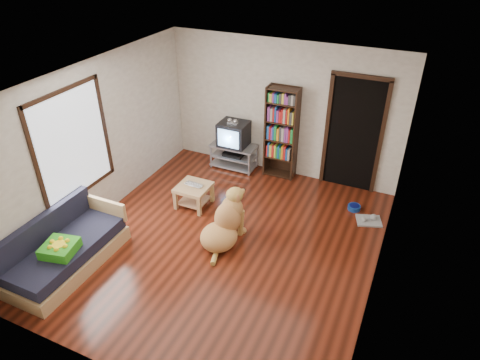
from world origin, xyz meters
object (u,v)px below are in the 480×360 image
at_px(laptop, 192,186).
at_px(crt_tv, 234,133).
at_px(dog, 225,224).
at_px(grey_rag, 369,221).
at_px(sofa, 66,251).
at_px(bookshelf, 282,128).
at_px(tv_stand, 234,155).
at_px(green_cushion, 60,248).
at_px(dog_bowl, 354,207).
at_px(coffee_table, 194,192).

bearing_deg(laptop, crt_tv, 92.07).
distance_m(crt_tv, dog, 2.42).
xyz_separation_m(grey_rag, sofa, (-3.83, -2.88, 0.25)).
distance_m(laptop, bookshelf, 2.03).
xyz_separation_m(grey_rag, crt_tv, (-2.86, 0.77, 0.73)).
bearing_deg(dog, tv_stand, 111.89).
distance_m(green_cushion, dog_bowl, 4.77).
distance_m(laptop, coffee_table, 0.14).
distance_m(grey_rag, dog, 2.47).
xyz_separation_m(laptop, coffee_table, (0.00, 0.03, -0.13)).
distance_m(green_cushion, bookshelf, 4.33).
height_order(crt_tv, sofa, crt_tv).
relative_size(tv_stand, coffee_table, 1.64).
relative_size(grey_rag, crt_tv, 0.69).
xyz_separation_m(laptop, tv_stand, (0.06, 1.56, -0.14)).
relative_size(grey_rag, bookshelf, 0.22).
xyz_separation_m(grey_rag, tv_stand, (-2.86, 0.75, 0.25)).
bearing_deg(tv_stand, bookshelf, 5.63).
relative_size(sofa, coffee_table, 3.27).
relative_size(bookshelf, coffee_table, 3.27).
xyz_separation_m(dog_bowl, crt_tv, (-2.56, 0.52, 0.70)).
distance_m(sofa, dog, 2.35).
bearing_deg(crt_tv, bookshelf, 4.32).
bearing_deg(laptop, grey_rag, 19.74).
bearing_deg(bookshelf, sofa, -117.32).
relative_size(coffee_table, dog, 0.50).
bearing_deg(dog_bowl, dog, -134.74).
relative_size(grey_rag, coffee_table, 0.73).
relative_size(dog_bowl, grey_rag, 0.55).
distance_m(grey_rag, sofa, 4.80).
bearing_deg(dog_bowl, sofa, -138.40).
distance_m(sofa, coffee_table, 2.29).
height_order(grey_rag, bookshelf, bookshelf).
height_order(grey_rag, sofa, sofa).
bearing_deg(dog_bowl, tv_stand, 168.99).
bearing_deg(grey_rag, green_cushion, -140.43).
bearing_deg(coffee_table, laptop, -90.00).
bearing_deg(grey_rag, coffee_table, -164.90).
xyz_separation_m(laptop, dog, (0.94, -0.63, -0.09)).
bearing_deg(dog, green_cushion, -136.85).
distance_m(tv_stand, sofa, 3.76).
bearing_deg(tv_stand, sofa, -105.02).
xyz_separation_m(dog_bowl, grey_rag, (0.30, -0.25, -0.03)).
xyz_separation_m(tv_stand, coffee_table, (-0.06, -1.53, 0.01)).
bearing_deg(green_cushion, tv_stand, 64.54).
height_order(laptop, grey_rag, laptop).
relative_size(green_cushion, dog_bowl, 1.95).
bearing_deg(green_cushion, laptop, 57.66).
distance_m(grey_rag, crt_tv, 3.05).
distance_m(laptop, grey_rag, 3.05).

